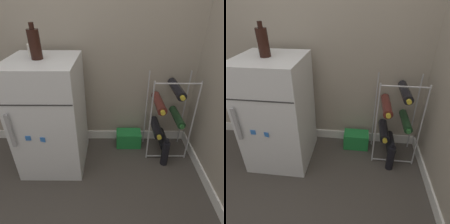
{
  "view_description": "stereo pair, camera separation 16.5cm",
  "coord_description": "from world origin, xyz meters",
  "views": [
    {
      "loc": [
        0.1,
        -1.08,
        1.3
      ],
      "look_at": [
        0.09,
        0.34,
        0.46
      ],
      "focal_mm": 32.0,
      "sensor_mm": 36.0,
      "label": 1
    },
    {
      "loc": [
        0.26,
        -1.07,
        1.3
      ],
      "look_at": [
        0.09,
        0.34,
        0.46
      ],
      "focal_mm": 32.0,
      "sensor_mm": 36.0,
      "label": 2
    }
  ],
  "objects": [
    {
      "name": "ground_plane",
      "position": [
        0.0,
        0.0,
        0.0
      ],
      "size": [
        14.0,
        14.0,
        0.0
      ],
      "primitive_type": "plane",
      "color": "#423D38"
    },
    {
      "name": "wall_back",
      "position": [
        0.0,
        0.62,
        1.24
      ],
      "size": [
        6.66,
        0.07,
        2.5
      ],
      "color": "#9E9384",
      "rests_on": "ground_plane"
    },
    {
      "name": "mini_fridge",
      "position": [
        -0.4,
        0.28,
        0.46
      ],
      "size": [
        0.5,
        0.53,
        0.92
      ],
      "color": "silver",
      "rests_on": "ground_plane"
    },
    {
      "name": "wine_rack",
      "position": [
        0.56,
        0.41,
        0.38
      ],
      "size": [
        0.36,
        0.33,
        0.75
      ],
      "color": "#B2B2B7",
      "rests_on": "ground_plane"
    },
    {
      "name": "soda_box",
      "position": [
        0.25,
        0.48,
        0.08
      ],
      "size": [
        0.23,
        0.14,
        0.16
      ],
      "color": "#1E7F38",
      "rests_on": "ground_plane"
    },
    {
      "name": "fridge_top_cup",
      "position": [
        -0.47,
        0.36,
        0.96
      ],
      "size": [
        0.08,
        0.08,
        0.08
      ],
      "color": "silver",
      "rests_on": "mini_fridge"
    },
    {
      "name": "fridge_top_bottle",
      "position": [
        -0.42,
        0.28,
        1.02
      ],
      "size": [
        0.08,
        0.08,
        0.23
      ],
      "color": "black",
      "rests_on": "mini_fridge"
    },
    {
      "name": "loose_bottle_floor",
      "position": [
        0.55,
        0.22,
        0.12
      ],
      "size": [
        0.06,
        0.06,
        0.27
      ],
      "color": "black",
      "rests_on": "ground_plane"
    }
  ]
}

